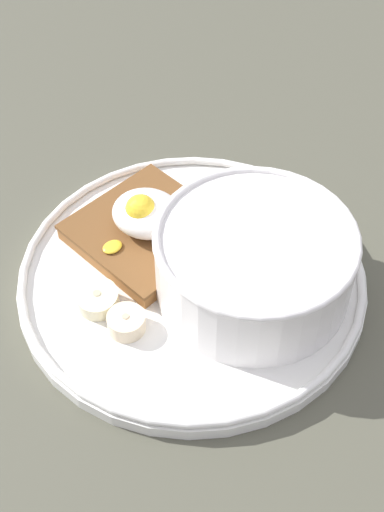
% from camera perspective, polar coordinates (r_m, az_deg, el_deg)
% --- Properties ---
extents(ground_plane, '(1.20, 1.20, 0.02)m').
position_cam_1_polar(ground_plane, '(0.53, 0.00, -2.86)').
color(ground_plane, '#4E4D3F').
rests_on(ground_plane, ground).
extents(plate, '(0.25, 0.25, 0.02)m').
position_cam_1_polar(plate, '(0.52, 0.00, -1.62)').
color(plate, white).
rests_on(plate, ground_plane).
extents(oatmeal_bowl, '(0.14, 0.14, 0.06)m').
position_cam_1_polar(oatmeal_bowl, '(0.49, 4.99, -0.50)').
color(oatmeal_bowl, white).
rests_on(oatmeal_bowl, plate).
extents(toast_slice, '(0.13, 0.13, 0.01)m').
position_cam_1_polar(toast_slice, '(0.54, -3.53, 2.03)').
color(toast_slice, brown).
rests_on(toast_slice, plate).
extents(poached_egg, '(0.05, 0.06, 0.03)m').
position_cam_1_polar(poached_egg, '(0.52, -3.73, 3.44)').
color(poached_egg, white).
rests_on(poached_egg, toast_slice).
extents(banana_slice_front, '(0.04, 0.04, 0.02)m').
position_cam_1_polar(banana_slice_front, '(0.50, -7.55, -3.45)').
color(banana_slice_front, '#F2E7B9').
rests_on(banana_slice_front, plate).
extents(banana_slice_left, '(0.03, 0.03, 0.01)m').
position_cam_1_polar(banana_slice_left, '(0.48, -5.28, -5.31)').
color(banana_slice_left, beige).
rests_on(banana_slice_left, plate).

